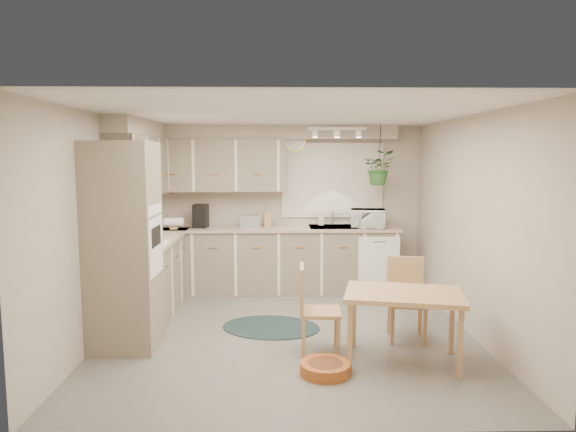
# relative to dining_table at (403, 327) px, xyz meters

# --- Properties ---
(floor) EXTENTS (4.20, 4.20, 0.00)m
(floor) POSITION_rel_dining_table_xyz_m (-1.07, 0.84, -0.34)
(floor) COLOR #635F57
(floor) RESTS_ON ground
(ceiling) EXTENTS (4.20, 4.20, 0.00)m
(ceiling) POSITION_rel_dining_table_xyz_m (-1.07, 0.84, 2.06)
(ceiling) COLOR white
(ceiling) RESTS_ON wall_back
(wall_back) EXTENTS (4.00, 0.04, 2.40)m
(wall_back) POSITION_rel_dining_table_xyz_m (-1.07, 2.94, 0.86)
(wall_back) COLOR #B3A694
(wall_back) RESTS_ON floor
(wall_front) EXTENTS (4.00, 0.04, 2.40)m
(wall_front) POSITION_rel_dining_table_xyz_m (-1.07, -1.26, 0.86)
(wall_front) COLOR #B3A694
(wall_front) RESTS_ON floor
(wall_left) EXTENTS (0.04, 4.20, 2.40)m
(wall_left) POSITION_rel_dining_table_xyz_m (-3.07, 0.84, 0.86)
(wall_left) COLOR #B3A694
(wall_left) RESTS_ON floor
(wall_right) EXTENTS (0.04, 4.20, 2.40)m
(wall_right) POSITION_rel_dining_table_xyz_m (0.93, 0.84, 0.86)
(wall_right) COLOR #B3A694
(wall_right) RESTS_ON floor
(base_cab_left) EXTENTS (0.60, 1.85, 0.90)m
(base_cab_left) POSITION_rel_dining_table_xyz_m (-2.77, 1.71, 0.11)
(base_cab_left) COLOR gray
(base_cab_left) RESTS_ON floor
(base_cab_back) EXTENTS (3.60, 0.60, 0.90)m
(base_cab_back) POSITION_rel_dining_table_xyz_m (-1.27, 2.64, 0.11)
(base_cab_back) COLOR gray
(base_cab_back) RESTS_ON floor
(counter_left) EXTENTS (0.64, 1.89, 0.04)m
(counter_left) POSITION_rel_dining_table_xyz_m (-2.76, 1.71, 0.58)
(counter_left) COLOR beige
(counter_left) RESTS_ON base_cab_left
(counter_back) EXTENTS (3.64, 0.64, 0.04)m
(counter_back) POSITION_rel_dining_table_xyz_m (-1.27, 2.63, 0.58)
(counter_back) COLOR beige
(counter_back) RESTS_ON base_cab_back
(oven_stack) EXTENTS (0.65, 0.65, 2.10)m
(oven_stack) POSITION_rel_dining_table_xyz_m (-2.74, 0.46, 0.71)
(oven_stack) COLOR gray
(oven_stack) RESTS_ON floor
(wall_oven_face) EXTENTS (0.02, 0.56, 0.58)m
(wall_oven_face) POSITION_rel_dining_table_xyz_m (-2.42, 0.46, 0.71)
(wall_oven_face) COLOR white
(wall_oven_face) RESTS_ON oven_stack
(upper_cab_left) EXTENTS (0.35, 2.00, 0.75)m
(upper_cab_left) POSITION_rel_dining_table_xyz_m (-2.89, 1.84, 1.48)
(upper_cab_left) COLOR gray
(upper_cab_left) RESTS_ON wall_left
(upper_cab_back) EXTENTS (2.00, 0.35, 0.75)m
(upper_cab_back) POSITION_rel_dining_table_xyz_m (-2.07, 2.76, 1.48)
(upper_cab_back) COLOR gray
(upper_cab_back) RESTS_ON wall_back
(soffit_left) EXTENTS (0.30, 2.00, 0.20)m
(soffit_left) POSITION_rel_dining_table_xyz_m (-2.92, 1.84, 1.96)
(soffit_left) COLOR #B3A694
(soffit_left) RESTS_ON wall_left
(soffit_back) EXTENTS (3.60, 0.30, 0.20)m
(soffit_back) POSITION_rel_dining_table_xyz_m (-1.27, 2.79, 1.96)
(soffit_back) COLOR #B3A694
(soffit_back) RESTS_ON wall_back
(cooktop) EXTENTS (0.52, 0.58, 0.02)m
(cooktop) POSITION_rel_dining_table_xyz_m (-2.75, 1.14, 0.60)
(cooktop) COLOR white
(cooktop) RESTS_ON counter_left
(range_hood) EXTENTS (0.40, 0.60, 0.14)m
(range_hood) POSITION_rel_dining_table_xyz_m (-2.77, 1.14, 1.06)
(range_hood) COLOR white
(range_hood) RESTS_ON upper_cab_left
(window_blinds) EXTENTS (1.40, 0.02, 1.00)m
(window_blinds) POSITION_rel_dining_table_xyz_m (-0.37, 2.91, 1.26)
(window_blinds) COLOR white
(window_blinds) RESTS_ON wall_back
(window_frame) EXTENTS (1.50, 0.02, 1.10)m
(window_frame) POSITION_rel_dining_table_xyz_m (-0.37, 2.92, 1.26)
(window_frame) COLOR silver
(window_frame) RESTS_ON wall_back
(sink) EXTENTS (0.70, 0.48, 0.10)m
(sink) POSITION_rel_dining_table_xyz_m (-0.37, 2.64, 0.56)
(sink) COLOR #989A9F
(sink) RESTS_ON counter_back
(dishwasher_front) EXTENTS (0.58, 0.02, 0.83)m
(dishwasher_front) POSITION_rel_dining_table_xyz_m (0.23, 2.33, 0.08)
(dishwasher_front) COLOR white
(dishwasher_front) RESTS_ON base_cab_back
(track_light_bar) EXTENTS (0.80, 0.04, 0.04)m
(track_light_bar) POSITION_rel_dining_table_xyz_m (-0.37, 2.39, 1.99)
(track_light_bar) COLOR white
(track_light_bar) RESTS_ON ceiling
(wall_clock) EXTENTS (0.30, 0.03, 0.30)m
(wall_clock) POSITION_rel_dining_table_xyz_m (-0.92, 2.91, 1.84)
(wall_clock) COLOR gold
(wall_clock) RESTS_ON wall_back
(dining_table) EXTENTS (1.21, 0.93, 0.68)m
(dining_table) POSITION_rel_dining_table_xyz_m (0.00, 0.00, 0.00)
(dining_table) COLOR tan
(dining_table) RESTS_ON floor
(chair_left) EXTENTS (0.43, 0.43, 0.88)m
(chair_left) POSITION_rel_dining_table_xyz_m (-0.76, 0.27, 0.10)
(chair_left) COLOR tan
(chair_left) RESTS_ON floor
(chair_back) EXTENTS (0.45, 0.45, 0.87)m
(chair_back) POSITION_rel_dining_table_xyz_m (0.19, 0.59, 0.09)
(chair_back) COLOR tan
(chair_back) RESTS_ON floor
(braided_rug) EXTENTS (1.27, 1.05, 0.01)m
(braided_rug) POSITION_rel_dining_table_xyz_m (-1.26, 1.02, -0.34)
(braided_rug) COLOR black
(braided_rug) RESTS_ON floor
(pet_bed) EXTENTS (0.49, 0.49, 0.11)m
(pet_bed) POSITION_rel_dining_table_xyz_m (-0.76, -0.26, -0.29)
(pet_bed) COLOR #AE6422
(pet_bed) RESTS_ON floor
(microwave) EXTENTS (0.51, 0.33, 0.33)m
(microwave) POSITION_rel_dining_table_xyz_m (0.10, 2.54, 0.76)
(microwave) COLOR white
(microwave) RESTS_ON counter_back
(soap_bottle) EXTENTS (0.10, 0.19, 0.08)m
(soap_bottle) POSITION_rel_dining_table_xyz_m (-0.54, 2.79, 0.64)
(soap_bottle) COLOR white
(soap_bottle) RESTS_ON counter_back
(hanging_plant) EXTENTS (0.53, 0.56, 0.38)m
(hanging_plant) POSITION_rel_dining_table_xyz_m (0.26, 2.54, 1.40)
(hanging_plant) COLOR #2D6026
(hanging_plant) RESTS_ON ceiling
(coffee_maker) EXTENTS (0.22, 0.25, 0.33)m
(coffee_maker) POSITION_rel_dining_table_xyz_m (-2.28, 2.64, 0.77)
(coffee_maker) COLOR black
(coffee_maker) RESTS_ON counter_back
(toaster) EXTENTS (0.30, 0.18, 0.17)m
(toaster) POSITION_rel_dining_table_xyz_m (-1.57, 2.66, 0.69)
(toaster) COLOR #989A9F
(toaster) RESTS_ON counter_back
(knife_block) EXTENTS (0.11, 0.11, 0.22)m
(knife_block) POSITION_rel_dining_table_xyz_m (-1.33, 2.69, 0.71)
(knife_block) COLOR tan
(knife_block) RESTS_ON counter_back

